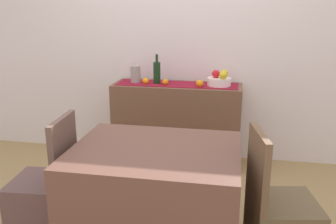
# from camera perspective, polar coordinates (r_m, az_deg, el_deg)

# --- Properties ---
(ground_plane) EXTENTS (6.40, 6.40, 0.02)m
(ground_plane) POSITION_cam_1_polar(r_m,az_deg,el_deg) (3.17, -1.73, -14.42)
(ground_plane) COLOR #9C8252
(ground_plane) RESTS_ON ground
(room_wall_rear) EXTENTS (6.40, 0.06, 2.70)m
(room_wall_rear) POSITION_cam_1_polar(r_m,az_deg,el_deg) (3.90, 1.86, 12.46)
(room_wall_rear) COLOR silver
(room_wall_rear) RESTS_ON ground
(sideboard_console) EXTENTS (1.30, 0.42, 0.84)m
(sideboard_console) POSITION_cam_1_polar(r_m,az_deg,el_deg) (3.82, 1.37, -1.88)
(sideboard_console) COLOR brown
(sideboard_console) RESTS_ON ground
(table_runner) EXTENTS (1.22, 0.32, 0.01)m
(table_runner) POSITION_cam_1_polar(r_m,az_deg,el_deg) (3.71, 1.41, 4.35)
(table_runner) COLOR maroon
(table_runner) RESTS_ON sideboard_console
(fruit_bowl) EXTENTS (0.23, 0.23, 0.08)m
(fruit_bowl) POSITION_cam_1_polar(r_m,az_deg,el_deg) (3.66, 7.95, 4.70)
(fruit_bowl) COLOR white
(fruit_bowl) RESTS_ON table_runner
(apple_center) EXTENTS (0.08, 0.08, 0.08)m
(apple_center) POSITION_cam_1_polar(r_m,az_deg,el_deg) (3.58, 8.55, 5.67)
(apple_center) COLOR gold
(apple_center) RESTS_ON fruit_bowl
(apple_rear) EXTENTS (0.08, 0.08, 0.08)m
(apple_rear) POSITION_cam_1_polar(r_m,az_deg,el_deg) (3.65, 7.44, 5.91)
(apple_rear) COLOR red
(apple_rear) RESTS_ON fruit_bowl
(apple_front) EXTENTS (0.08, 0.08, 0.08)m
(apple_front) POSITION_cam_1_polar(r_m,az_deg,el_deg) (3.69, 8.73, 5.98)
(apple_front) COLOR gold
(apple_front) RESTS_ON fruit_bowl
(wine_bottle) EXTENTS (0.07, 0.07, 0.30)m
(wine_bottle) POSITION_cam_1_polar(r_m,az_deg,el_deg) (3.72, -1.74, 6.19)
(wine_bottle) COLOR #153217
(wine_bottle) RESTS_ON sideboard_console
(ceramic_vase) EXTENTS (0.10, 0.10, 0.18)m
(ceramic_vase) POSITION_cam_1_polar(r_m,az_deg,el_deg) (3.78, -5.07, 5.84)
(ceramic_vase) COLOR gray
(ceramic_vase) RESTS_ON sideboard_console
(orange_loose_far) EXTENTS (0.07, 0.07, 0.07)m
(orange_loose_far) POSITION_cam_1_polar(r_m,az_deg,el_deg) (3.72, -3.49, 4.84)
(orange_loose_far) COLOR orange
(orange_loose_far) RESTS_ON sideboard_console
(orange_loose_near_bowl) EXTENTS (0.06, 0.06, 0.06)m
(orange_loose_near_bowl) POSITION_cam_1_polar(r_m,az_deg,el_deg) (3.66, -0.43, 4.68)
(orange_loose_near_bowl) COLOR orange
(orange_loose_near_bowl) RESTS_ON sideboard_console
(orange_loose_mid) EXTENTS (0.07, 0.07, 0.07)m
(orange_loose_mid) POSITION_cam_1_polar(r_m,az_deg,el_deg) (3.59, 4.95, 4.44)
(orange_loose_mid) COLOR orange
(orange_loose_mid) RESTS_ON sideboard_console
(dining_table) EXTENTS (1.06, 0.85, 0.74)m
(dining_table) POSITION_cam_1_polar(r_m,az_deg,el_deg) (2.48, -1.93, -13.64)
(dining_table) COLOR brown
(dining_table) RESTS_ON ground
(chair_near_window) EXTENTS (0.43, 0.43, 0.90)m
(chair_near_window) POSITION_cam_1_polar(r_m,az_deg,el_deg) (2.79, -18.47, -13.33)
(chair_near_window) COLOR brown
(chair_near_window) RESTS_ON ground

